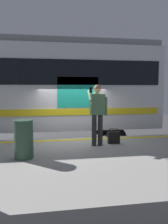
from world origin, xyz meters
TOP-DOWN VIEW (x-y plane):
  - ground_plane at (0.00, 0.00)m, footprint 24.38×24.38m
  - platform at (0.00, 2.16)m, footprint 12.30×4.31m
  - safety_line at (0.00, 0.30)m, footprint 12.06×0.16m
  - track_rail_near at (0.00, -1.41)m, footprint 15.99×0.08m
  - track_rail_far at (0.00, -2.85)m, footprint 15.99×0.08m
  - train_carriage at (1.61, -2.12)m, footprint 10.36×2.85m
  - passenger at (-0.52, 1.08)m, footprint 0.57×0.55m
  - handbag at (-1.06, 0.94)m, footprint 0.35×0.32m
  - trash_bin at (1.45, 1.93)m, footprint 0.44×0.44m

SIDE VIEW (x-z plane):
  - ground_plane at x=0.00m, z-range 0.00..0.00m
  - track_rail_near at x=0.00m, z-range 0.00..0.16m
  - track_rail_far at x=0.00m, z-range 0.00..0.16m
  - platform at x=0.00m, z-range 0.00..0.87m
  - safety_line at x=0.00m, z-range 0.87..0.88m
  - handbag at x=-1.06m, z-range 0.86..1.28m
  - trash_bin at x=1.45m, z-range 0.87..1.78m
  - passenger at x=-0.52m, z-range 1.03..2.79m
  - train_carriage at x=1.61m, z-range 0.54..4.75m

